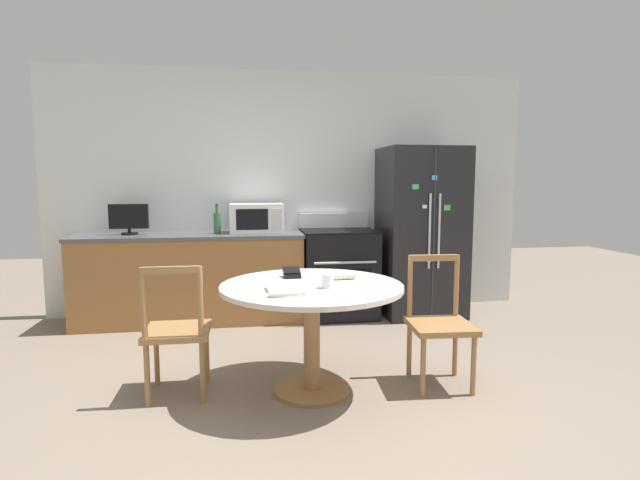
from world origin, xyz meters
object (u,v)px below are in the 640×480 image
object	(u,v)px
refrigerator	(421,232)
counter_bottle	(217,222)
microwave	(257,218)
candle_glass	(328,282)
countertop_tv	(129,218)
wallet	(292,274)
dining_chair_right	(439,324)
dining_chair_left	(177,332)
oven_range	(339,272)

from	to	relation	value
refrigerator	counter_bottle	bearing A→B (deg)	178.38
microwave	candle_glass	distance (m)	2.15
countertop_tv	wallet	world-z (taller)	countertop_tv
countertop_tv	dining_chair_right	world-z (taller)	countertop_tv
microwave	wallet	size ratio (longest dim) A/B	4.17
microwave	dining_chair_right	distance (m)	2.39
refrigerator	dining_chair_right	xyz separation A→B (m)	(-0.54, -1.85, -0.46)
microwave	countertop_tv	size ratio (longest dim) A/B	1.45
refrigerator	dining_chair_left	size ratio (longest dim) A/B	1.97
oven_range	dining_chair_left	size ratio (longest dim) A/B	1.20
dining_chair_right	wallet	world-z (taller)	dining_chair_right
oven_range	countertop_tv	xyz separation A→B (m)	(-2.11, 0.06, 0.60)
oven_range	candle_glass	world-z (taller)	oven_range
refrigerator	candle_glass	xyz separation A→B (m)	(-1.35, -1.97, -0.11)
oven_range	dining_chair_left	xyz separation A→B (m)	(-1.44, -1.80, -0.03)
dining_chair_left	microwave	bearing A→B (deg)	72.98
countertop_tv	dining_chair_left	size ratio (longest dim) A/B	0.42
microwave	countertop_tv	bearing A→B (deg)	-179.23
dining_chair_left	candle_glass	xyz separation A→B (m)	(0.98, -0.22, 0.35)
candle_glass	oven_range	bearing A→B (deg)	77.07
oven_range	dining_chair_right	xyz separation A→B (m)	(0.35, -1.89, -0.03)
counter_bottle	dining_chair_left	size ratio (longest dim) A/B	0.33
oven_range	candle_glass	size ratio (longest dim) A/B	11.83
refrigerator	microwave	size ratio (longest dim) A/B	3.26
counter_bottle	candle_glass	bearing A→B (deg)	-68.79
candle_glass	countertop_tv	bearing A→B (deg)	128.45
microwave	counter_bottle	xyz separation A→B (m)	(-0.40, -0.06, -0.03)
wallet	oven_range	bearing A→B (deg)	67.93
countertop_tv	wallet	bearing A→B (deg)	-49.11
dining_chair_left	wallet	world-z (taller)	dining_chair_left
microwave	countertop_tv	world-z (taller)	countertop_tv
dining_chair_left	countertop_tv	bearing A→B (deg)	110.27
dining_chair_left	dining_chair_right	world-z (taller)	same
counter_bottle	wallet	world-z (taller)	counter_bottle
microwave	countertop_tv	xyz separation A→B (m)	(-1.26, -0.02, 0.02)
microwave	oven_range	bearing A→B (deg)	-5.36
refrigerator	dining_chair_right	size ratio (longest dim) A/B	1.97
refrigerator	dining_chair_right	distance (m)	1.98
oven_range	countertop_tv	distance (m)	2.19
refrigerator	oven_range	xyz separation A→B (m)	(-0.89, 0.04, -0.42)
countertop_tv	counter_bottle	distance (m)	0.86
wallet	countertop_tv	bearing A→B (deg)	130.89
dining_chair_right	dining_chair_left	bearing A→B (deg)	0.77
counter_bottle	dining_chair_right	world-z (taller)	counter_bottle
countertop_tv	wallet	xyz separation A→B (m)	(1.46, -1.68, -0.29)
countertop_tv	candle_glass	world-z (taller)	countertop_tv
counter_bottle	dining_chair_right	xyz separation A→B (m)	(1.60, -1.91, -0.58)
dining_chair_left	wallet	distance (m)	0.87
refrigerator	oven_range	bearing A→B (deg)	177.19
oven_range	candle_glass	bearing A→B (deg)	-102.93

